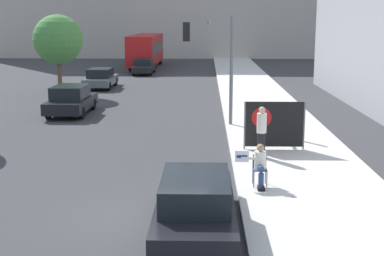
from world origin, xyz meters
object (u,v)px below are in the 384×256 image
(protest_banner, at_px, (274,124))
(car_on_road_midblock, at_px, (101,78))
(parked_car_curbside, at_px, (195,203))
(traffic_light_pole, at_px, (213,52))
(seated_protester, at_px, (260,164))
(city_bus_on_road, at_px, (146,49))
(jogger_on_sidewalk, at_px, (262,132))
(car_on_road_distant, at_px, (144,66))
(street_tree_midblock, at_px, (58,40))
(car_on_road_nearest, at_px, (71,100))

(protest_banner, bearing_deg, car_on_road_midblock, 118.19)
(car_on_road_midblock, bearing_deg, parked_car_curbside, -74.41)
(traffic_light_pole, xyz_separation_m, car_on_road_midblock, (-7.88, 13.96, -2.71))
(seated_protester, relative_size, city_bus_on_road, 0.10)
(jogger_on_sidewalk, distance_m, city_bus_on_road, 37.63)
(parked_car_curbside, distance_m, car_on_road_midblock, 27.29)
(car_on_road_midblock, bearing_deg, car_on_road_distant, 78.96)
(seated_protester, height_order, jogger_on_sidewalk, jogger_on_sidewalk)
(car_on_road_midblock, height_order, city_bus_on_road, city_bus_on_road)
(jogger_on_sidewalk, xyz_separation_m, street_tree_midblock, (-11.42, 16.20, 2.52))
(jogger_on_sidewalk, relative_size, traffic_light_pole, 0.36)
(traffic_light_pole, xyz_separation_m, street_tree_midblock, (-9.80, 10.22, 0.15))
(car_on_road_midblock, xyz_separation_m, city_bus_on_road, (1.41, 16.81, 1.19))
(protest_banner, distance_m, traffic_light_pole, 5.77)
(seated_protester, distance_m, jogger_on_sidewalk, 3.34)
(car_on_road_nearest, distance_m, city_bus_on_road, 27.61)
(car_on_road_nearest, bearing_deg, city_bus_on_road, 88.21)
(seated_protester, xyz_separation_m, jogger_on_sidewalk, (0.38, 3.30, 0.25))
(protest_banner, height_order, car_on_road_midblock, protest_banner)
(street_tree_midblock, bearing_deg, seated_protester, -60.50)
(jogger_on_sidewalk, relative_size, city_bus_on_road, 0.14)
(seated_protester, xyz_separation_m, traffic_light_pole, (-1.23, 9.28, 2.62))
(car_on_road_nearest, bearing_deg, car_on_road_midblock, 92.93)
(traffic_light_pole, xyz_separation_m, car_on_road_distant, (-5.93, 23.96, -2.71))
(traffic_light_pole, relative_size, car_on_road_midblock, 1.08)
(parked_car_curbside, relative_size, street_tree_midblock, 0.92)
(parked_car_curbside, xyz_separation_m, city_bus_on_road, (-5.92, 43.09, 1.21))
(car_on_road_midblock, bearing_deg, street_tree_midblock, -117.24)
(jogger_on_sidewalk, height_order, street_tree_midblock, street_tree_midblock)
(protest_banner, xyz_separation_m, car_on_road_nearest, (-9.51, 8.00, -0.34))
(protest_banner, relative_size, street_tree_midblock, 0.43)
(traffic_light_pole, bearing_deg, protest_banner, -65.57)
(parked_car_curbside, xyz_separation_m, car_on_road_distant, (-5.38, 36.28, 0.03))
(car_on_road_midblock, bearing_deg, jogger_on_sidewalk, -64.54)
(jogger_on_sidewalk, bearing_deg, seated_protester, 91.51)
(traffic_light_pole, xyz_separation_m, parked_car_curbside, (-0.54, -12.32, -2.73))
(car_on_road_midblock, xyz_separation_m, street_tree_midblock, (-1.92, -3.74, 2.86))
(car_on_road_midblock, distance_m, street_tree_midblock, 5.09)
(car_on_road_distant, relative_size, city_bus_on_road, 0.38)
(car_on_road_nearest, height_order, city_bus_on_road, city_bus_on_road)
(car_on_road_distant, distance_m, street_tree_midblock, 14.56)
(jogger_on_sidewalk, bearing_deg, parked_car_curbside, 79.34)
(car_on_road_nearest, height_order, car_on_road_distant, car_on_road_nearest)
(car_on_road_nearest, relative_size, street_tree_midblock, 0.87)
(protest_banner, relative_size, traffic_light_pole, 0.46)
(car_on_road_midblock, bearing_deg, protest_banner, -61.81)
(jogger_on_sidewalk, distance_m, car_on_road_distant, 30.87)
(car_on_road_nearest, height_order, car_on_road_midblock, car_on_road_nearest)
(car_on_road_nearest, bearing_deg, seated_protester, -55.55)
(jogger_on_sidewalk, bearing_deg, traffic_light_pole, -66.77)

